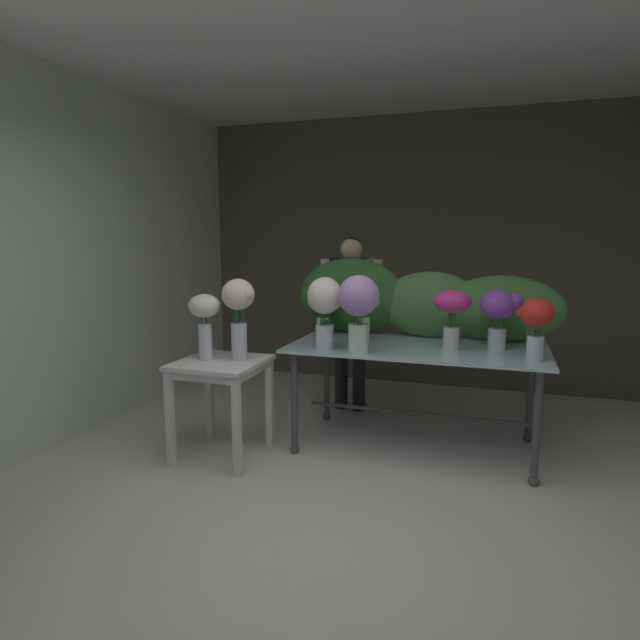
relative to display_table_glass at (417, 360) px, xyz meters
The scene contains 17 objects.
ground_plane 0.75m from the display_table_glass, 162.12° to the left, with size 8.12×8.12×0.00m, color silver.
wall_back 2.09m from the display_table_glass, 97.90° to the left, with size 4.92×0.12×2.90m, color #5B564C.
wall_left 2.83m from the display_table_glass, behind, with size 0.12×3.81×2.90m, color silver.
ceiling_slab 2.29m from the display_table_glass, 162.12° to the left, with size 5.04×3.81×0.12m, color silver.
display_table_glass is the anchor object (origin of this frame).
side_table_white 1.46m from the display_table_glass, 155.08° to the right, with size 0.60×0.63×0.73m.
florist 1.09m from the display_table_glass, 133.77° to the left, with size 0.59×0.24×1.61m.
foliage_backdrop 0.55m from the display_table_glass, 88.94° to the left, with size 2.14×0.31×0.64m.
vase_ivory_tulips 0.83m from the display_table_glass, 152.52° to the right, with size 0.26×0.25×0.52m.
vase_blush_hydrangea 0.89m from the display_table_glass, 168.24° to the left, with size 0.27×0.27×0.37m.
vase_coral_stock 0.56m from the display_table_glass, behind, with size 0.19×0.19×0.43m.
vase_magenta_lilies 0.49m from the display_table_glass, 21.68° to the right, with size 0.27×0.27×0.44m.
vase_scarlet_snapdragons 0.93m from the display_table_glass, 17.85° to the right, with size 0.24×0.22×0.42m.
vase_violet_dahlias 0.70m from the display_table_glass, ahead, with size 0.30×0.26×0.44m.
vase_lilac_anemones 0.71m from the display_table_glass, 130.78° to the right, with size 0.29×0.28×0.55m.
vase_white_roses_tall 1.61m from the display_table_glass, 156.94° to the right, with size 0.23×0.23×0.48m.
vase_cream_lisianthus_tall 1.39m from the display_table_glass, 155.28° to the right, with size 0.25×0.24×0.59m.
Camera 1 is at (0.82, -2.21, 1.60)m, focal length 30.01 mm.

